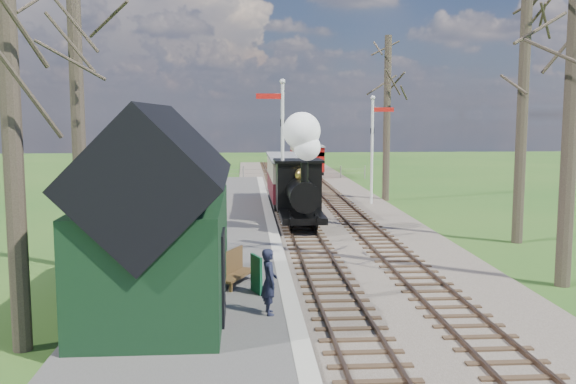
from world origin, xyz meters
The scene contains 19 objects.
ground centered at (0.00, 0.00, 0.00)m, with size 140.00×140.00×0.00m, color #25541A.
distant_hills centered at (1.40, 64.38, -16.21)m, with size 114.40×48.00×22.02m.
ballast_bed centered at (1.30, 22.00, 0.05)m, with size 8.00×60.00×0.10m, color brown.
track_near centered at (0.00, 22.00, 0.10)m, with size 1.60×60.00×0.15m.
track_far centered at (2.60, 22.00, 0.10)m, with size 1.60×60.00×0.15m.
platform centered at (-3.50, 14.00, 0.10)m, with size 5.00×44.00×0.20m, color #474442.
coping_strip centered at (-1.20, 14.00, 0.10)m, with size 0.40×44.00×0.21m, color #B2AD9E.
station_shed centered at (-4.30, 4.00, 2.27)m, with size 3.25×6.30×4.78m.
semaphore_near centered at (-0.77, 16.00, 3.62)m, with size 1.22×0.24×6.22m.
semaphore_far centered at (4.37, 22.00, 3.35)m, with size 1.22×0.24×5.72m.
bare_trees centered at (1.33, 10.10, 5.21)m, with size 15.51×22.39×12.00m.
fence_line centered at (0.30, 36.00, 0.55)m, with size 12.60×0.08×1.00m.
locomotive centered at (-0.01, 15.16, 2.13)m, with size 1.86×4.33×4.64m.
coach centered at (0.00, 21.23, 1.56)m, with size 2.17×7.43×2.28m.
red_carriage_a centered at (2.60, 37.43, 1.38)m, with size 1.87×4.63×1.97m.
red_carriage_b centered at (2.60, 42.93, 1.38)m, with size 1.87×4.63×1.97m.
sign_board centered at (-2.01, 5.19, 0.69)m, with size 0.30×0.65×0.97m.
bench centered at (-2.64, 6.05, 0.63)m, with size 1.09×1.65×0.91m.
person centered at (-1.76, 3.41, 0.96)m, with size 0.56×0.36×1.52m, color #1B1D30.
Camera 1 is at (-2.29, -10.83, 4.73)m, focal length 40.00 mm.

